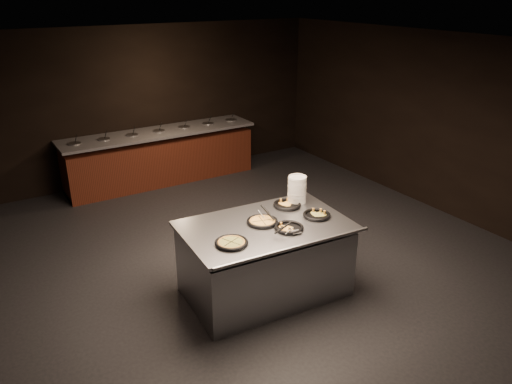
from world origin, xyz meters
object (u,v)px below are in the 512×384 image
(pan_veggie_whole, at_px, (231,243))
(pan_cheese_whole, at_px, (262,221))
(serving_counter, at_px, (265,261))
(plate_stack, at_px, (297,189))

(pan_veggie_whole, height_order, pan_cheese_whole, same)
(pan_veggie_whole, bearing_deg, pan_cheese_whole, 25.32)
(pan_veggie_whole, distance_m, pan_cheese_whole, 0.63)
(serving_counter, distance_m, pan_cheese_whole, 0.51)
(serving_counter, bearing_deg, plate_stack, 29.79)
(plate_stack, xyz_separation_m, pan_veggie_whole, (-1.28, -0.56, -0.15))
(pan_veggie_whole, bearing_deg, plate_stack, 23.45)
(serving_counter, bearing_deg, pan_veggie_whole, -155.67)
(serving_counter, height_order, pan_veggie_whole, pan_veggie_whole)
(plate_stack, bearing_deg, pan_cheese_whole, -158.09)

